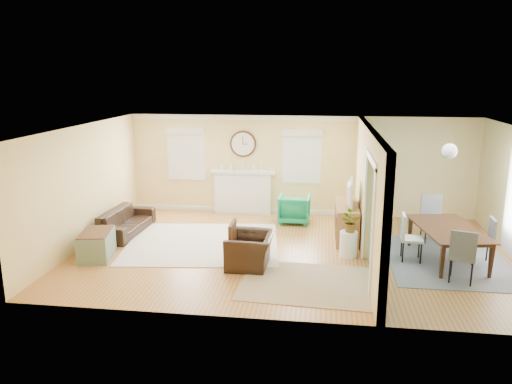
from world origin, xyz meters
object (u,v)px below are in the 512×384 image
sofa (125,221)px  eames_chair (250,250)px  dining_table (449,244)px  credenza (347,222)px  green_chair (294,209)px

sofa → eames_chair: eames_chair is taller
sofa → dining_table: size_ratio=0.98×
sofa → credenza: 5.12m
eames_chair → dining_table: (3.88, 0.79, 0.02)m
eames_chair → sofa: bearing=-115.6°
credenza → dining_table: 2.26m
credenza → eames_chair: bearing=-135.2°
eames_chair → credenza: size_ratio=0.68×
eames_chair → credenza: (1.91, 1.90, 0.08)m
sofa → dining_table: (7.08, -0.86, 0.06)m
sofa → eames_chair: bearing=-115.1°
eames_chair → green_chair: 3.10m
sofa → green_chair: green_chair is taller
green_chair → credenza: 1.67m
eames_chair → dining_table: size_ratio=0.51×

